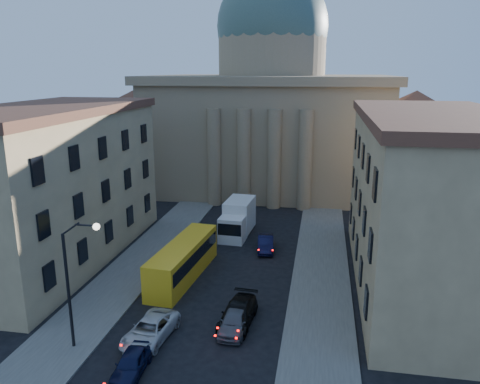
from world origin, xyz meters
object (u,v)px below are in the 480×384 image
object	(u,v)px
street_lamp	(74,275)
car_left_near	(132,363)
city_bus	(183,259)
box_truck	(238,219)

from	to	relation	value
street_lamp	car_left_near	bearing A→B (deg)	-23.43
car_left_near	city_bus	size ratio (longest dim) A/B	0.36
street_lamp	box_truck	size ratio (longest dim) A/B	1.25
street_lamp	car_left_near	size ratio (longest dim) A/B	2.15
street_lamp	box_truck	world-z (taller)	street_lamp
street_lamp	box_truck	xyz separation A→B (m)	(6.17, 23.54, -3.50)
street_lamp	box_truck	distance (m)	24.58
car_left_near	box_truck	world-z (taller)	box_truck
box_truck	street_lamp	bearing A→B (deg)	-101.04
box_truck	city_bus	bearing A→B (deg)	-99.34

